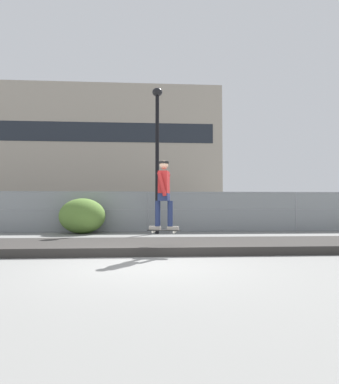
{
  "coord_description": "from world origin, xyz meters",
  "views": [
    {
      "loc": [
        0.06,
        -6.52,
        1.21
      ],
      "look_at": [
        0.83,
        5.32,
        1.72
      ],
      "focal_mm": 29.3,
      "sensor_mm": 36.0,
      "label": 1
    }
  ],
  "objects": [
    {
      "name": "shrub_left",
      "position": [
        -2.82,
        7.21,
        0.76
      ],
      "size": [
        1.97,
        1.61,
        1.52
      ],
      "color": "#567A33",
      "rests_on": "ground_plane"
    },
    {
      "name": "parked_car_near",
      "position": [
        -3.83,
        10.31,
        0.84
      ],
      "size": [
        4.54,
        2.23,
        1.66
      ],
      "color": "#474C54",
      "rests_on": "ground_plane"
    },
    {
      "name": "skater",
      "position": [
        0.42,
        1.08,
        1.57
      ],
      "size": [
        0.72,
        0.62,
        1.69
      ],
      "color": "gray",
      "rests_on": "skateboard"
    },
    {
      "name": "street_lamp",
      "position": [
        0.4,
        6.92,
        3.98
      ],
      "size": [
        0.44,
        0.44,
        6.33
      ],
      "color": "black",
      "rests_on": "ground_plane"
    },
    {
      "name": "ground_plane",
      "position": [
        0.0,
        0.0,
        0.0
      ],
      "size": [
        120.0,
        120.0,
        0.0
      ],
      "primitive_type": "plane",
      "color": "slate"
    },
    {
      "name": "gravel_berm",
      "position": [
        0.0,
        2.13,
        0.11
      ],
      "size": [
        16.59,
        2.48,
        0.22
      ],
      "primitive_type": "cube",
      "color": "#33302D",
      "rests_on": "ground_plane"
    },
    {
      "name": "chain_fence",
      "position": [
        -0.0,
        7.87,
        0.93
      ],
      "size": [
        28.02,
        0.06,
        1.85
      ],
      "color": "gray",
      "rests_on": "ground_plane"
    },
    {
      "name": "skateboard",
      "position": [
        0.42,
        1.08,
        0.61
      ],
      "size": [
        0.82,
        0.39,
        0.07
      ],
      "color": "black"
    },
    {
      "name": "parked_car_mid",
      "position": [
        1.58,
        10.4,
        0.84
      ],
      "size": [
        4.54,
        2.24,
        1.66
      ],
      "color": "silver",
      "rests_on": "ground_plane"
    },
    {
      "name": "library_building",
      "position": [
        -6.16,
        40.96,
        8.44
      ],
      "size": [
        31.29,
        15.8,
        16.88
      ],
      "color": "#9E9384",
      "rests_on": "ground_plane"
    }
  ]
}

